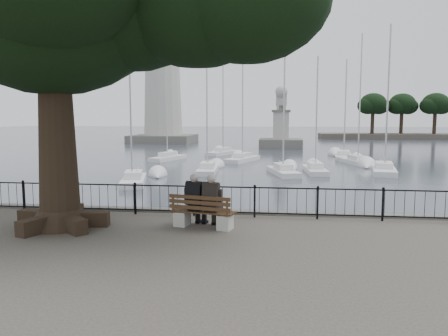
% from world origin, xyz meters
% --- Properties ---
extents(harbor, '(260.00, 260.00, 1.20)m').
position_xyz_m(harbor, '(0.00, 3.00, -0.50)').
color(harbor, '#4E4B44').
rests_on(harbor, ground).
extents(railing, '(22.06, 0.06, 1.00)m').
position_xyz_m(railing, '(0.00, 2.50, 0.56)').
color(railing, black).
rests_on(railing, ground).
extents(bench, '(1.98, 0.99, 1.00)m').
position_xyz_m(bench, '(-0.44, 0.96, 0.35)').
color(bench, '#9F9D8E').
rests_on(bench, ground).
extents(person_left, '(0.57, 0.85, 1.59)m').
position_xyz_m(person_left, '(-0.65, 1.12, 0.73)').
color(person_left, black).
rests_on(person_left, ground).
extents(person_right, '(0.57, 0.85, 1.59)m').
position_xyz_m(person_right, '(-0.13, 1.00, 0.73)').
color(person_right, black).
rests_on(person_right, ground).
extents(lighthouse, '(10.32, 10.32, 31.47)m').
position_xyz_m(lighthouse, '(-18.00, 62.00, 12.29)').
color(lighthouse, '#4E4B44').
rests_on(lighthouse, ground).
extents(lion_monument, '(5.86, 5.86, 8.67)m').
position_xyz_m(lion_monument, '(2.00, 49.93, 1.17)').
color(lion_monument, '#4E4B44').
rests_on(lion_monument, ground).
extents(sailboat_a, '(2.65, 5.24, 9.09)m').
position_xyz_m(sailboat_a, '(-7.53, 15.53, -0.71)').
color(sailboat_a, silver).
rests_on(sailboat_a, ground).
extents(sailboat_b, '(1.74, 5.08, 10.30)m').
position_xyz_m(sailboat_b, '(-3.70, 21.77, -0.68)').
color(sailboat_b, silver).
rests_on(sailboat_b, ground).
extents(sailboat_c, '(2.65, 5.27, 9.21)m').
position_xyz_m(sailboat_c, '(2.09, 21.35, -0.71)').
color(sailboat_c, silver).
rests_on(sailboat_c, ground).
extents(sailboat_d, '(2.65, 6.07, 11.28)m').
position_xyz_m(sailboat_d, '(9.77, 23.06, -0.68)').
color(sailboat_d, silver).
rests_on(sailboat_d, ground).
extents(sailboat_e, '(2.96, 5.31, 11.39)m').
position_xyz_m(sailboat_e, '(-9.28, 31.19, -0.66)').
color(sailboat_e, silver).
rests_on(sailboat_e, ground).
extents(sailboat_f, '(3.21, 5.64, 12.05)m').
position_xyz_m(sailboat_f, '(-1.73, 30.72, -0.65)').
color(sailboat_f, silver).
rests_on(sailboat_f, ground).
extents(sailboat_g, '(2.37, 6.11, 10.30)m').
position_xyz_m(sailboat_g, '(8.41, 34.84, -0.70)').
color(sailboat_g, silver).
rests_on(sailboat_g, ground).
extents(sailboat_h, '(3.61, 5.50, 13.13)m').
position_xyz_m(sailboat_h, '(-4.60, 38.40, -0.62)').
color(sailboat_h, silver).
rests_on(sailboat_h, ground).
extents(sailboat_i, '(1.72, 5.09, 8.97)m').
position_xyz_m(sailboat_i, '(4.55, 22.69, -0.71)').
color(sailboat_i, silver).
rests_on(sailboat_i, ground).
extents(sailboat_j, '(2.71, 5.37, 11.80)m').
position_xyz_m(sailboat_j, '(8.89, 29.44, -0.65)').
color(sailboat_j, silver).
rests_on(sailboat_j, ground).
extents(far_shore, '(30.00, 8.60, 9.18)m').
position_xyz_m(far_shore, '(25.54, 79.46, 3.00)').
color(far_shore, '#3B3731').
rests_on(far_shore, ground).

